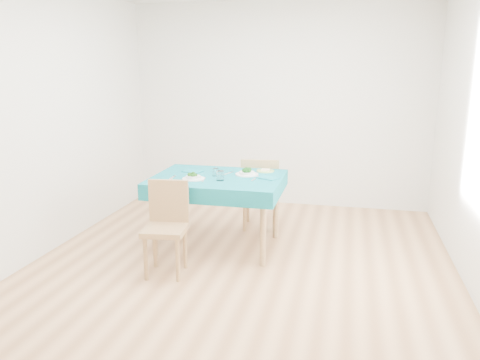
% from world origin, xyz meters
% --- Properties ---
extents(room_shell, '(4.02, 4.52, 2.73)m').
position_xyz_m(room_shell, '(0.00, 0.00, 1.35)').
color(room_shell, '#A26F43').
rests_on(room_shell, ground).
extents(table, '(1.31, 1.00, 0.76)m').
position_xyz_m(table, '(-0.35, 0.47, 0.38)').
color(table, '#0A616D').
rests_on(table, ground).
extents(chair_near, '(0.42, 0.45, 0.92)m').
position_xyz_m(chair_near, '(-0.62, -0.31, 0.46)').
color(chair_near, olive).
rests_on(chair_near, ground).
extents(chair_far, '(0.47, 0.51, 1.06)m').
position_xyz_m(chair_far, '(-0.02, 1.17, 0.53)').
color(chair_far, olive).
rests_on(chair_far, ground).
extents(bowl_near, '(0.22, 0.22, 0.07)m').
position_xyz_m(bowl_near, '(-0.55, 0.30, 0.79)').
color(bowl_near, white).
rests_on(bowl_near, table).
extents(bowl_far, '(0.24, 0.24, 0.07)m').
position_xyz_m(bowl_far, '(-0.07, 0.61, 0.79)').
color(bowl_far, white).
rests_on(bowl_far, table).
extents(fork_near, '(0.03, 0.19, 0.00)m').
position_xyz_m(fork_near, '(-0.78, 0.29, 0.76)').
color(fork_near, silver).
rests_on(fork_near, table).
extents(knife_near, '(0.05, 0.20, 0.00)m').
position_xyz_m(knife_near, '(-0.44, 0.29, 0.76)').
color(knife_near, silver).
rests_on(knife_near, table).
extents(fork_far, '(0.08, 0.17, 0.00)m').
position_xyz_m(fork_far, '(-0.28, 0.62, 0.76)').
color(fork_far, silver).
rests_on(fork_far, table).
extents(knife_far, '(0.04, 0.23, 0.00)m').
position_xyz_m(knife_far, '(0.05, 0.47, 0.76)').
color(knife_far, silver).
rests_on(knife_far, table).
extents(napkin_near, '(0.22, 0.18, 0.01)m').
position_xyz_m(napkin_near, '(-0.67, 0.62, 0.76)').
color(napkin_near, '#0E6D78').
rests_on(napkin_near, table).
extents(napkin_far, '(0.24, 0.22, 0.01)m').
position_xyz_m(napkin_far, '(0.17, 0.50, 0.76)').
color(napkin_far, '#0E6D78').
rests_on(napkin_far, table).
extents(tumbler_center, '(0.06, 0.06, 0.08)m').
position_xyz_m(tumbler_center, '(-0.37, 0.49, 0.80)').
color(tumbler_center, white).
rests_on(tumbler_center, table).
extents(tumbler_side, '(0.08, 0.08, 0.10)m').
position_xyz_m(tumbler_side, '(-0.27, 0.31, 0.81)').
color(tumbler_side, white).
rests_on(tumbler_side, table).
extents(side_plate, '(0.19, 0.19, 0.01)m').
position_xyz_m(side_plate, '(0.09, 0.82, 0.76)').
color(side_plate, '#A9D266').
rests_on(side_plate, table).
extents(bread_slice, '(0.10, 0.10, 0.01)m').
position_xyz_m(bread_slice, '(0.09, 0.82, 0.77)').
color(bread_slice, beige).
rests_on(bread_slice, side_plate).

